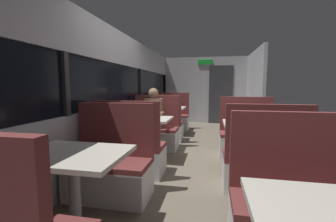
% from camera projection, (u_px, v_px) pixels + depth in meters
% --- Properties ---
extents(ground_plane, '(3.30, 9.20, 0.02)m').
position_uv_depth(ground_plane, '(195.00, 162.00, 3.83)').
color(ground_plane, '#665B4C').
extents(carriage_window_panel_left, '(0.09, 8.48, 2.30)m').
position_uv_depth(carriage_window_panel_left, '(115.00, 97.00, 3.98)').
color(carriage_window_panel_left, '#B2B2B7').
rests_on(carriage_window_panel_left, ground_plane).
extents(carriage_end_bulkhead, '(2.90, 0.11, 2.30)m').
position_uv_depth(carriage_end_bulkhead, '(206.00, 91.00, 7.78)').
color(carriage_end_bulkhead, '#B2B2B7').
rests_on(carriage_end_bulkhead, ground_plane).
extents(carriage_aisle_panel_right, '(0.08, 2.40, 2.30)m').
position_uv_depth(carriage_aisle_panel_right, '(254.00, 91.00, 6.34)').
color(carriage_aisle_panel_right, '#B2B2B7').
rests_on(carriage_aisle_panel_right, ground_plane).
extents(dining_table_near_window, '(0.90, 0.70, 0.74)m').
position_uv_depth(dining_table_near_window, '(73.00, 164.00, 1.89)').
color(dining_table_near_window, '#9E9EA3').
rests_on(dining_table_near_window, ground_plane).
extents(bench_near_window_facing_entry, '(0.95, 0.50, 1.10)m').
position_uv_depth(bench_near_window_facing_entry, '(111.00, 169.00, 2.61)').
color(bench_near_window_facing_entry, silver).
rests_on(bench_near_window_facing_entry, ground_plane).
extents(dining_table_mid_window, '(0.90, 0.70, 0.74)m').
position_uv_depth(dining_table_mid_window, '(145.00, 124.00, 3.92)').
color(dining_table_mid_window, '#9E9EA3').
rests_on(dining_table_mid_window, ground_plane).
extents(bench_mid_window_facing_end, '(0.95, 0.50, 1.10)m').
position_uv_depth(bench_mid_window_facing_end, '(131.00, 152.00, 3.27)').
color(bench_mid_window_facing_end, silver).
rests_on(bench_mid_window_facing_end, ground_plane).
extents(bench_mid_window_facing_entry, '(0.95, 0.50, 1.10)m').
position_uv_depth(bench_mid_window_facing_entry, '(155.00, 133.00, 4.63)').
color(bench_mid_window_facing_entry, silver).
rests_on(bench_mid_window_facing_entry, ground_plane).
extents(dining_table_far_window, '(0.90, 0.70, 0.74)m').
position_uv_depth(dining_table_far_window, '(168.00, 111.00, 5.94)').
color(dining_table_far_window, '#9E9EA3').
rests_on(dining_table_far_window, ground_plane).
extents(bench_far_window_facing_end, '(0.95, 0.50, 1.10)m').
position_uv_depth(bench_far_window_facing_end, '(162.00, 127.00, 5.29)').
color(bench_far_window_facing_end, silver).
rests_on(bench_far_window_facing_end, ground_plane).
extents(bench_far_window_facing_entry, '(0.95, 0.50, 1.10)m').
position_uv_depth(bench_far_window_facing_entry, '(172.00, 119.00, 6.66)').
color(bench_far_window_facing_entry, silver).
rests_on(bench_far_window_facing_entry, ground_plane).
extents(bench_front_aisle_facing_entry, '(0.95, 0.50, 1.10)m').
position_uv_depth(bench_front_aisle_facing_entry, '(295.00, 215.00, 1.68)').
color(bench_front_aisle_facing_entry, silver).
rests_on(bench_front_aisle_facing_entry, ground_plane).
extents(dining_table_rear_aisle, '(0.90, 0.70, 0.74)m').
position_uv_depth(dining_table_rear_aisle, '(254.00, 130.00, 3.37)').
color(dining_table_rear_aisle, '#9E9EA3').
rests_on(dining_table_rear_aisle, ground_plane).
extents(bench_rear_aisle_facing_end, '(0.95, 0.50, 1.10)m').
position_uv_depth(bench_rear_aisle_facing_end, '(263.00, 165.00, 2.73)').
color(bench_rear_aisle_facing_end, silver).
rests_on(bench_rear_aisle_facing_end, ground_plane).
extents(bench_rear_aisle_facing_entry, '(0.95, 0.50, 1.10)m').
position_uv_depth(bench_rear_aisle_facing_entry, '(246.00, 139.00, 4.09)').
color(bench_rear_aisle_facing_entry, silver).
rests_on(bench_rear_aisle_facing_entry, ground_plane).
extents(seated_passenger, '(0.47, 0.55, 1.26)m').
position_uv_depth(seated_passenger, '(154.00, 123.00, 4.54)').
color(seated_passenger, '#26262D').
rests_on(seated_passenger, ground_plane).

